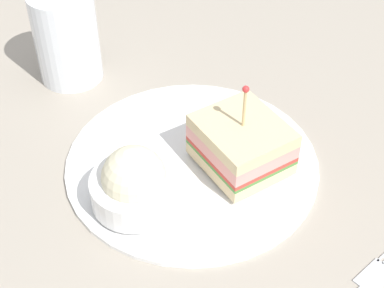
{
  "coord_description": "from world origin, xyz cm",
  "views": [
    {
      "loc": [
        36.73,
        25.05,
        44.14
      ],
      "look_at": [
        0.0,
        0.0,
        2.95
      ],
      "focal_mm": 54.66,
      "sensor_mm": 36.0,
      "label": 1
    }
  ],
  "objects_px": {
    "sandwich_half_center": "(241,144)",
    "drink_glass": "(67,41)",
    "coleslaw_bowl": "(135,183)",
    "plate": "(192,161)",
    "fork": "(363,288)"
  },
  "relations": [
    {
      "from": "sandwich_half_center",
      "to": "drink_glass",
      "type": "bearing_deg",
      "value": -95.21
    },
    {
      "from": "sandwich_half_center",
      "to": "coleslaw_bowl",
      "type": "height_order",
      "value": "sandwich_half_center"
    },
    {
      "from": "drink_glass",
      "to": "coleslaw_bowl",
      "type": "bearing_deg",
      "value": 58.06
    },
    {
      "from": "plate",
      "to": "sandwich_half_center",
      "type": "xyz_separation_m",
      "value": [
        -0.02,
        0.05,
        0.03
      ]
    },
    {
      "from": "drink_glass",
      "to": "fork",
      "type": "distance_m",
      "value": 0.44
    },
    {
      "from": "sandwich_half_center",
      "to": "coleslaw_bowl",
      "type": "relative_size",
      "value": 1.29
    },
    {
      "from": "sandwich_half_center",
      "to": "coleslaw_bowl",
      "type": "bearing_deg",
      "value": -29.24
    },
    {
      "from": "plate",
      "to": "fork",
      "type": "bearing_deg",
      "value": 78.23
    },
    {
      "from": "plate",
      "to": "fork",
      "type": "relative_size",
      "value": 2.07
    },
    {
      "from": "plate",
      "to": "coleslaw_bowl",
      "type": "height_order",
      "value": "coleslaw_bowl"
    },
    {
      "from": "drink_glass",
      "to": "fork",
      "type": "relative_size",
      "value": 0.88
    },
    {
      "from": "sandwich_half_center",
      "to": "fork",
      "type": "distance_m",
      "value": 0.18
    },
    {
      "from": "sandwich_half_center",
      "to": "drink_glass",
      "type": "distance_m",
      "value": 0.26
    },
    {
      "from": "fork",
      "to": "coleslaw_bowl",
      "type": "bearing_deg",
      "value": -80.92
    },
    {
      "from": "plate",
      "to": "drink_glass",
      "type": "relative_size",
      "value": 2.34
    }
  ]
}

